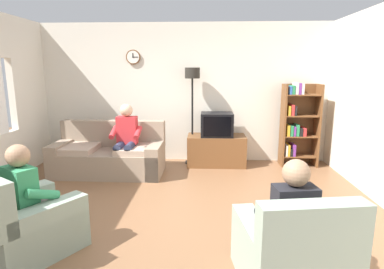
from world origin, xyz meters
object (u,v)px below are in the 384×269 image
at_px(couch, 109,156).
at_px(floor_lamp, 192,89).
at_px(tv_stand, 216,150).
at_px(person_in_left_armchair, 31,193).
at_px(tv, 217,124).
at_px(person_on_couch, 126,136).
at_px(bookshelf, 297,123).
at_px(armchair_near_window, 25,226).
at_px(person_in_right_armchair, 289,216).
at_px(armchair_near_bookshelf, 291,255).

bearing_deg(couch, floor_lamp, 25.36).
distance_m(tv_stand, person_in_left_armchair, 3.61).
bearing_deg(tv_stand, tv, -90.00).
height_order(tv, person_on_couch, person_on_couch).
xyz_separation_m(tv, floor_lamp, (-0.47, 0.12, 0.65)).
bearing_deg(tv, floor_lamp, 165.26).
bearing_deg(couch, tv, 16.35).
relative_size(bookshelf, floor_lamp, 0.85).
bearing_deg(person_on_couch, couch, 162.16).
xyz_separation_m(armchair_near_window, person_in_right_armchair, (2.49, -0.31, 0.32)).
bearing_deg(floor_lamp, tv_stand, -11.92).
relative_size(couch, floor_lamp, 1.03).
height_order(tv_stand, tv, tv).
bearing_deg(bookshelf, armchair_near_window, -137.87).
bearing_deg(person_in_left_armchair, armchair_near_bookshelf, -10.89).
bearing_deg(armchair_near_bookshelf, tv, 98.48).
bearing_deg(tv, armchair_near_window, -122.86).
relative_size(floor_lamp, armchair_near_bookshelf, 1.87).
distance_m(couch, floor_lamp, 1.96).
bearing_deg(person_in_left_armchair, person_on_couch, 81.02).
height_order(tv, bookshelf, bookshelf).
distance_m(bookshelf, person_in_right_armchair, 3.63).
relative_size(couch, tv, 3.18).
xyz_separation_m(person_on_couch, person_in_left_armchair, (-0.37, -2.33, -0.09)).
relative_size(tv_stand, armchair_near_window, 0.94).
height_order(bookshelf, person_in_right_armchair, bookshelf).
bearing_deg(tv, tv_stand, 90.00).
xyz_separation_m(tv_stand, armchair_near_bookshelf, (0.52, -3.50, 0.00)).
bearing_deg(armchair_near_bookshelf, couch, 129.84).
bearing_deg(bookshelf, tv_stand, -177.40).
bearing_deg(person_on_couch, armchair_near_window, -99.82).
bearing_deg(armchair_near_bookshelf, bookshelf, 74.34).
distance_m(tv_stand, armchair_near_window, 3.69).
relative_size(couch, armchair_near_bookshelf, 1.93).
xyz_separation_m(person_on_couch, person_in_right_armchair, (2.08, -2.72, -0.09)).
xyz_separation_m(armchair_near_window, person_in_left_armchair, (0.05, 0.08, 0.32)).
height_order(couch, floor_lamp, floor_lamp).
distance_m(person_on_couch, person_in_left_armchair, 2.36).
height_order(couch, armchair_near_window, same).
bearing_deg(person_on_couch, tv_stand, 23.88).
relative_size(tv, armchair_near_bookshelf, 0.61).
bearing_deg(person_in_right_armchair, floor_lamp, 105.51).
relative_size(armchair_near_bookshelf, person_in_right_armchair, 0.88).
relative_size(tv_stand, armchair_near_bookshelf, 1.11).
relative_size(tv_stand, person_in_left_armchair, 0.98).
height_order(armchair_near_window, person_in_right_armchair, person_in_right_armchair).
relative_size(person_in_left_armchair, person_in_right_armchair, 1.00).
bearing_deg(person_on_couch, armchair_near_bookshelf, -53.31).
xyz_separation_m(tv, person_in_left_armchair, (-1.94, -3.00, -0.19)).
xyz_separation_m(tv, person_in_right_armchair, (0.51, -3.39, -0.19)).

